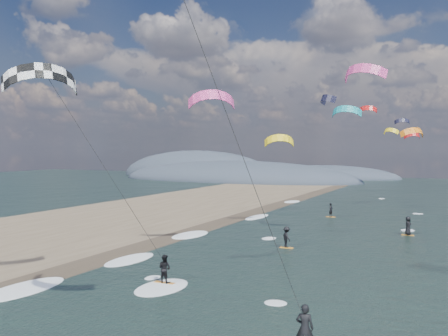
% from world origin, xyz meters
% --- Properties ---
extents(wet_sand_strip, '(3.00, 240.00, 0.00)m').
position_xyz_m(wet_sand_strip, '(-12.00, 10.00, 0.00)').
color(wet_sand_strip, '#382D23').
rests_on(wet_sand_strip, ground).
extents(coastal_hills, '(80.00, 41.00, 15.00)m').
position_xyz_m(coastal_hills, '(-44.84, 107.86, 0.00)').
color(coastal_hills, '#3D4756').
rests_on(coastal_hills, ground).
extents(kitesurfer_near_b, '(6.89, 9.30, 13.26)m').
position_xyz_m(kitesurfer_near_b, '(-6.70, 6.36, 8.53)').
color(kitesurfer_near_b, orange).
rests_on(kitesurfer_near_b, ground).
extents(far_kitesurfers, '(10.59, 20.75, 1.78)m').
position_xyz_m(far_kitesurfers, '(1.58, 30.71, 0.88)').
color(far_kitesurfers, orange).
rests_on(far_kitesurfers, ground).
extents(bg_kite_field, '(14.58, 77.07, 6.95)m').
position_xyz_m(bg_kite_field, '(-0.10, 51.89, 12.58)').
color(bg_kite_field, '#D83F8C').
rests_on(bg_kite_field, ground).
extents(shoreline_surf, '(2.40, 79.40, 0.11)m').
position_xyz_m(shoreline_surf, '(-10.80, 14.75, 0.00)').
color(shoreline_surf, white).
rests_on(shoreline_surf, ground).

